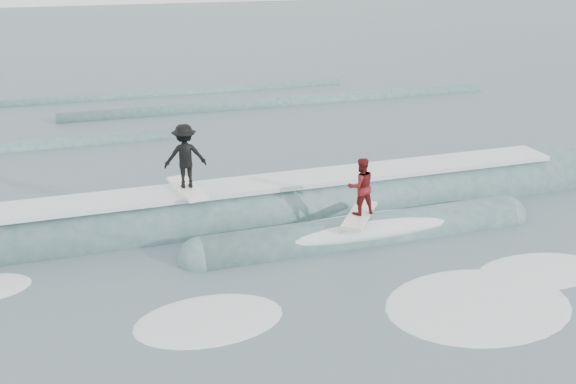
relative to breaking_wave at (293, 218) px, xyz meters
name	(u,v)px	position (x,y,z in m)	size (l,w,h in m)	color
ground	(337,290)	(-0.35, -4.21, -0.04)	(160.00, 160.00, 0.00)	#40545D
breaking_wave	(293,218)	(0.00, 0.00, 0.00)	(23.15, 3.82, 2.09)	#365A5B
surfer_black	(185,158)	(-2.98, 0.43, 1.99)	(1.18, 2.06, 1.88)	white
surfer_red	(360,190)	(1.28, -1.77, 1.35)	(1.65, 1.92, 1.66)	silver
whitewater	(365,318)	(-0.25, -5.50, -0.04)	(15.08, 9.07, 0.10)	white
far_swells	(144,117)	(-2.81, 13.44, -0.04)	(38.93, 8.65, 0.80)	#365A5B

